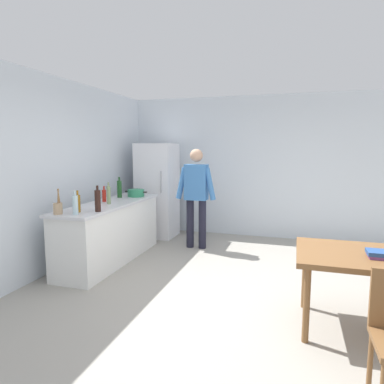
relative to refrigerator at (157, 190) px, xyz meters
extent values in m
plane|color=#9E998E|center=(1.90, -2.40, -0.90)|extent=(14.00, 14.00, 0.00)
cube|color=silver|center=(1.90, 0.60, 0.45)|extent=(6.40, 0.12, 2.70)
cube|color=silver|center=(-0.70, -2.20, 0.45)|extent=(0.12, 5.60, 2.70)
cube|color=white|center=(-0.10, -1.60, -0.47)|extent=(0.60, 2.12, 0.86)
cube|color=silver|center=(-0.10, -1.60, -0.02)|extent=(0.64, 2.20, 0.04)
cube|color=white|center=(0.00, 0.00, 0.00)|extent=(0.70, 0.64, 1.80)
cylinder|color=#B2B2B7|center=(0.22, -0.34, 0.20)|extent=(0.02, 0.02, 0.40)
cylinder|color=#1E1E2D|center=(0.84, -0.55, -0.48)|extent=(0.13, 0.13, 0.84)
cylinder|color=#1E1E2D|center=(1.06, -0.55, -0.48)|extent=(0.13, 0.13, 0.84)
cube|color=#3D75B7|center=(0.95, -0.55, 0.24)|extent=(0.38, 0.22, 0.60)
sphere|color=tan|center=(0.95, -0.55, 0.69)|extent=(0.22, 0.22, 0.22)
cylinder|color=#3D75B7|center=(0.70, -0.59, 0.22)|extent=(0.20, 0.09, 0.55)
cylinder|color=#3D75B7|center=(1.20, -0.59, 0.22)|extent=(0.20, 0.09, 0.55)
cube|color=brown|center=(3.30, -2.70, -0.18)|extent=(1.40, 0.90, 0.05)
cylinder|color=brown|center=(2.70, -3.05, -0.55)|extent=(0.06, 0.06, 0.70)
cylinder|color=brown|center=(2.70, -2.35, -0.55)|extent=(0.06, 0.06, 0.70)
cylinder|color=brown|center=(3.12, -3.57, -0.68)|extent=(0.04, 0.04, 0.45)
cylinder|color=#2D845B|center=(-0.01, -0.89, 0.06)|extent=(0.28, 0.28, 0.12)
cube|color=black|center=(-0.18, -0.89, 0.08)|extent=(0.06, 0.03, 0.02)
cube|color=black|center=(0.16, -0.89, 0.08)|extent=(0.06, 0.03, 0.02)
cylinder|color=tan|center=(-0.25, -2.57, 0.07)|extent=(0.11, 0.11, 0.14)
cylinder|color=olive|center=(-0.23, -2.57, 0.21)|extent=(0.02, 0.05, 0.22)
cylinder|color=olive|center=(-0.23, -2.58, 0.21)|extent=(0.02, 0.04, 0.22)
cylinder|color=gray|center=(-0.05, -1.70, 0.13)|extent=(0.06, 0.06, 0.26)
cylinder|color=gray|center=(-0.05, -1.70, 0.29)|extent=(0.02, 0.02, 0.06)
cylinder|color=#996619|center=(-0.09, -2.38, 0.11)|extent=(0.06, 0.06, 0.22)
cylinder|color=#996619|center=(-0.09, -2.38, 0.25)|extent=(0.03, 0.03, 0.06)
cylinder|color=silver|center=(-0.02, -2.54, 0.12)|extent=(0.07, 0.07, 0.24)
cylinder|color=silver|center=(-0.02, -2.54, 0.27)|extent=(0.03, 0.03, 0.06)
cylinder|color=black|center=(0.13, -2.27, 0.14)|extent=(0.08, 0.08, 0.28)
cylinder|color=black|center=(0.13, -2.27, 0.31)|extent=(0.03, 0.03, 0.06)
cylinder|color=#B22319|center=(-0.23, -1.54, 0.09)|extent=(0.06, 0.06, 0.18)
cylinder|color=#B22319|center=(-0.23, -1.54, 0.21)|extent=(0.02, 0.02, 0.06)
cylinder|color=#1E5123|center=(-0.23, -1.07, 0.14)|extent=(0.08, 0.08, 0.28)
cylinder|color=#1E5123|center=(-0.23, -1.07, 0.31)|extent=(0.03, 0.03, 0.06)
cube|color=#753D7F|center=(3.33, -2.78, -0.14)|extent=(0.23, 0.18, 0.03)
cube|color=#284C8E|center=(3.34, -2.78, -0.11)|extent=(0.28, 0.18, 0.04)
camera|label=1|loc=(2.57, -6.07, 0.82)|focal=31.94mm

